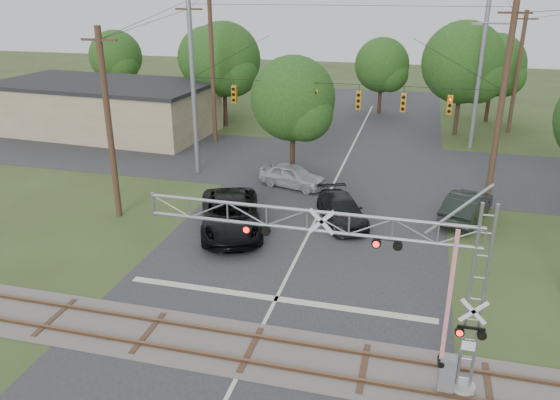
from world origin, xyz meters
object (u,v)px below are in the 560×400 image
(streetlight, at_px, (500,88))
(car_dark, at_px, (342,210))
(traffic_signal_span, at_px, (352,97))
(crossing_gantry, at_px, (371,268))
(sedan_silver, at_px, (293,176))
(commercial_building, at_px, (105,107))
(pickup_black, at_px, (231,214))

(streetlight, bearing_deg, car_dark, -124.98)
(traffic_signal_span, bearing_deg, car_dark, -85.23)
(crossing_gantry, bearing_deg, car_dark, 102.00)
(sedan_silver, relative_size, commercial_building, 0.23)
(traffic_signal_span, distance_m, pickup_black, 10.98)
(traffic_signal_span, height_order, commercial_building, traffic_signal_span)
(traffic_signal_span, xyz_separation_m, car_dark, (0.50, -5.97, -5.01))
(crossing_gantry, distance_m, streetlight, 25.66)
(crossing_gantry, distance_m, sedan_silver, 18.66)
(traffic_signal_span, bearing_deg, crossing_gantry, -80.32)
(pickup_black, relative_size, car_dark, 1.35)
(pickup_black, bearing_deg, commercial_building, 114.99)
(commercial_building, bearing_deg, car_dark, -28.30)
(car_dark, bearing_deg, streetlight, 30.70)
(commercial_building, bearing_deg, streetlight, 0.31)
(pickup_black, relative_size, commercial_building, 0.34)
(crossing_gantry, xyz_separation_m, sedan_silver, (-6.52, 17.17, -3.33))
(traffic_signal_span, distance_m, streetlight, 11.32)
(car_dark, relative_size, sedan_silver, 1.12)
(streetlight, bearing_deg, traffic_signal_span, -144.77)
(traffic_signal_span, xyz_separation_m, streetlight, (9.24, 6.53, -0.13))
(sedan_silver, bearing_deg, crossing_gantry, -142.97)
(sedan_silver, xyz_separation_m, commercial_building, (-19.12, 9.57, 1.44))
(crossing_gantry, xyz_separation_m, streetlight, (6.11, 24.88, 1.51))
(pickup_black, distance_m, streetlight, 21.22)
(crossing_gantry, relative_size, sedan_silver, 2.46)
(pickup_black, bearing_deg, streetlight, 25.62)
(traffic_signal_span, xyz_separation_m, sedan_silver, (-3.39, -1.18, -4.97))
(crossing_gantry, distance_m, commercial_building, 37.09)
(sedan_silver, distance_m, streetlight, 15.57)
(crossing_gantry, bearing_deg, pickup_black, 129.50)
(commercial_building, bearing_deg, traffic_signal_span, -16.77)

